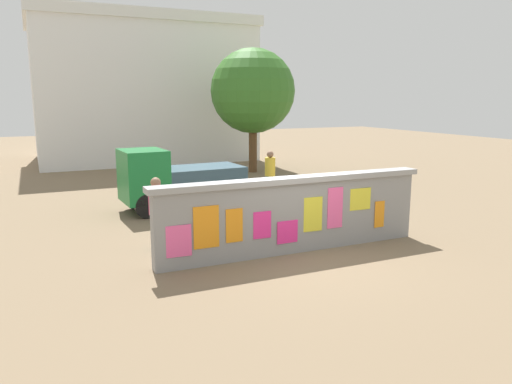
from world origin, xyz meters
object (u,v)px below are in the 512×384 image
Objects in this scene: motorcycle at (309,205)px; person_walking at (157,206)px; auto_rickshaw_truck at (177,180)px; tree_roadside at (253,91)px; bicycle_near at (220,230)px; person_bystander at (270,170)px.

person_walking is (-4.32, -0.79, 0.52)m from motorcycle.
tree_roadside is at bearing 49.11° from auto_rickshaw_truck.
auto_rickshaw_truck is at bearing 134.67° from motorcycle.
tree_roadside reaches higher than person_walking.
person_bystander reaches higher than bicycle_near.
motorcycle is 1.17× the size of person_bystander.
motorcycle is at bearing -95.69° from person_bystander.
person_bystander reaches higher than motorcycle.
bicycle_near is 5.27m from person_bystander.
auto_rickshaw_truck reaches higher than bicycle_near.
person_walking is (-1.46, -3.67, 0.09)m from auto_rickshaw_truck.
person_walking is at bearing -140.76° from person_bystander.
person_bystander is (4.61, 3.77, 0.00)m from person_walking.
person_walking reaches higher than motorcycle.
tree_roadside is (2.03, 5.88, 2.60)m from person_bystander.
motorcycle is at bearing -45.33° from auto_rickshaw_truck.
motorcycle is (2.85, -2.89, -0.44)m from auto_rickshaw_truck.
tree_roadside is (5.18, 5.98, 2.68)m from auto_rickshaw_truck.
person_walking is at bearing -124.53° from tree_roadside.
motorcycle is 0.35× the size of tree_roadside.
tree_roadside is (6.64, 9.65, 2.60)m from person_walking.
tree_roadside is (2.32, 8.86, 3.12)m from motorcycle.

